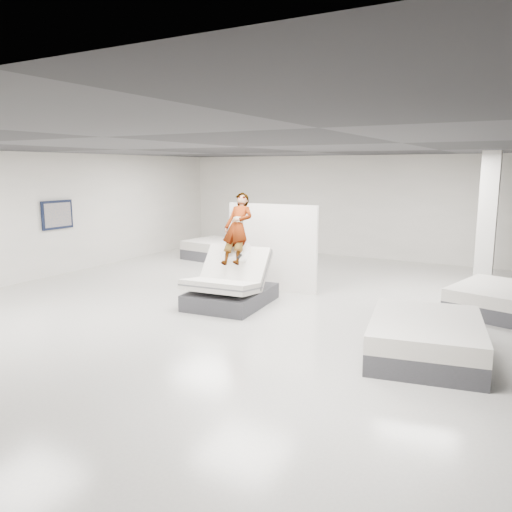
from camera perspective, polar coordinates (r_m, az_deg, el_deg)
name	(u,v)px	position (r m, az deg, el deg)	size (l,w,h in m)	color
room	(242,231)	(9.75, -1.60, 2.93)	(14.00, 14.04, 3.20)	beige
hero_bed	(230,288)	(10.33, -2.96, -3.63)	(1.58, 1.99, 1.26)	#3D3D43
person	(237,244)	(10.47, -2.15, 1.33)	(0.59, 0.39, 1.62)	slate
remote	(239,256)	(10.09, -1.90, -0.05)	(0.05, 0.14, 0.03)	black
divider_panel	(272,247)	(11.51, 1.84, 0.99)	(2.20, 0.10, 2.00)	white
flat_bed_right_far	(497,299)	(10.91, 25.80, -4.47)	(1.86, 2.20, 0.52)	#3D3D43
flat_bed_right_near	(426,338)	(7.97, 18.81, -8.90)	(1.94, 2.37, 0.58)	#3D3D43
flat_bed_left_far	(222,250)	(15.55, -3.89, 0.69)	(2.28, 1.82, 0.58)	#3D3D43
column	(487,220)	(12.89, 24.91, 3.73)	(0.40, 0.40, 3.20)	silver
wall_poster	(57,215)	(14.07, -21.76, 4.40)	(0.06, 0.95, 0.75)	black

